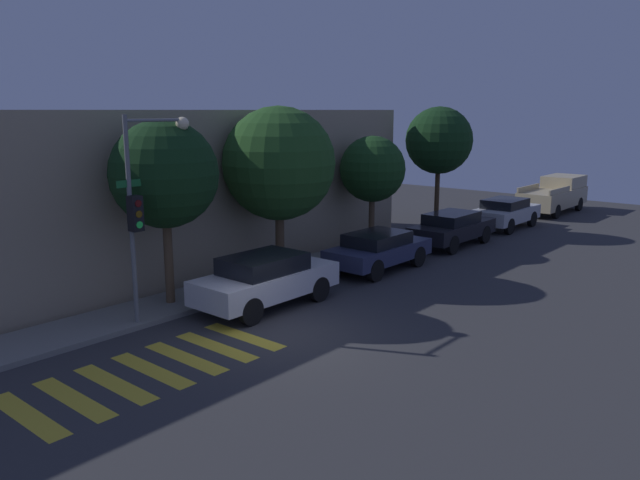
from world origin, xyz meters
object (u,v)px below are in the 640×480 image
tree_near_corner (164,174)px  sedan_near_corner (266,279)px  pickup_truck (555,194)px  tree_behind_truck (439,141)px  traffic_light_pole (145,192)px  tree_far_end (372,169)px  sedan_far_end (452,228)px  sedan_middle (378,249)px  tree_midblock (279,164)px  sedan_tail_of_row (505,212)px

tree_near_corner → sedan_near_corner: bearing=-50.1°
pickup_truck → tree_behind_truck: bearing=167.1°
traffic_light_pole → tree_far_end: bearing=4.4°
traffic_light_pole → tree_behind_truck: 16.31m
sedan_far_end → sedan_middle: bearing=180.0°
sedan_far_end → tree_near_corner: tree_near_corner is taller
traffic_light_pole → tree_midblock: 5.86m
sedan_tail_of_row → traffic_light_pole: bearing=176.2°
tree_far_end → tree_behind_truck: size_ratio=0.80×
sedan_middle → sedan_tail_of_row: (10.54, -0.00, 0.03)m
sedan_near_corner → tree_midblock: size_ratio=0.78×
traffic_light_pole → pickup_truck: (25.56, -1.27, -2.54)m
sedan_tail_of_row → tree_near_corner: 18.29m
sedan_near_corner → tree_near_corner: 4.09m
sedan_tail_of_row → tree_behind_truck: 4.95m
pickup_truck → tree_far_end: (-14.45, 2.13, 2.29)m
tree_near_corner → sedan_tail_of_row: bearing=-6.8°
tree_near_corner → tree_midblock: (4.57, 0.00, 0.00)m
tree_midblock → tree_behind_truck: tree_behind_truck is taller
sedan_middle → tree_far_end: 4.15m
traffic_light_pole → sedan_tail_of_row: size_ratio=1.29×
pickup_truck → tree_behind_truck: size_ratio=0.98×
traffic_light_pole → sedan_middle: 9.12m
traffic_light_pole → tree_near_corner: bearing=35.0°
sedan_near_corner → tree_near_corner: size_ratio=0.83×
sedan_middle → traffic_light_pole: bearing=171.6°
traffic_light_pole → tree_far_end: traffic_light_pole is taller
sedan_far_end → pickup_truck: pickup_truck is taller
tree_midblock → tree_far_end: 5.35m
sedan_middle → tree_near_corner: bearing=163.9°
traffic_light_pole → sedan_middle: size_ratio=1.28×
pickup_truck → tree_behind_truck: tree_behind_truck is taller
sedan_far_end → tree_behind_truck: bearing=42.2°
sedan_middle → sedan_near_corner: bearing=180.0°
sedan_near_corner → sedan_far_end: size_ratio=0.99×
sedan_far_end → tree_midblock: size_ratio=0.79×
tree_near_corner → tree_behind_truck: size_ratio=0.93×
tree_midblock → sedan_far_end: bearing=-14.6°
sedan_near_corner → sedan_far_end: (10.93, -0.00, -0.06)m
sedan_tail_of_row → tree_far_end: (-8.02, 2.13, 2.49)m
tree_far_end → tree_behind_truck: (5.16, 0.00, 0.94)m
traffic_light_pole → sedan_far_end: bearing=-5.2°
sedan_middle → sedan_far_end: size_ratio=0.95×
tree_behind_truck → tree_near_corner: bearing=180.0°
sedan_near_corner → sedan_middle: sedan_near_corner is taller
pickup_truck → tree_near_corner: 24.60m
sedan_near_corner → tree_midblock: bearing=37.3°
pickup_truck → traffic_light_pole: bearing=177.2°
pickup_truck → tree_near_corner: tree_near_corner is taller
sedan_near_corner → traffic_light_pole: bearing=157.0°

